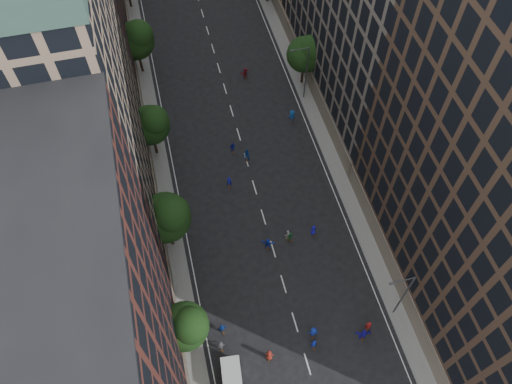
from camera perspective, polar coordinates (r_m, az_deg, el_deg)
ground at (r=67.95m, az=-1.90°, el=6.28°), size 240.00×240.00×0.00m
sidewalk_left at (r=72.49m, az=-12.65°, el=8.82°), size 4.00×105.00×0.15m
sidewalk_right at (r=75.22m, az=5.93°, el=12.22°), size 4.00×105.00×0.15m
bldg_left_a at (r=40.86m, az=-20.39°, el=-16.12°), size 14.00×22.00×30.00m
bldg_left_b at (r=52.72m, az=-22.02°, el=9.94°), size 14.00×26.00×34.00m
tree_left_1 at (r=49.39m, az=-7.98°, el=-14.92°), size 4.80×4.80×8.21m
tree_left_2 at (r=53.98m, az=-10.13°, el=-2.78°), size 5.60×5.60×9.45m
tree_left_3 at (r=63.02m, az=-11.91°, el=7.62°), size 5.00×5.00×8.58m
tree_left_4 at (r=74.67m, az=-13.53°, el=16.65°), size 5.40×5.40×9.08m
tree_right_a at (r=71.59m, az=5.76°, el=15.54°), size 5.00×5.00×8.39m
streetlamp_near at (r=52.55m, az=16.43°, el=-11.13°), size 2.64×0.22×9.06m
streetlamp_far at (r=69.62m, az=5.62°, el=13.65°), size 2.64×0.22×9.06m
cargo_van at (r=52.10m, az=-2.73°, el=-20.68°), size 2.39×4.42×2.26m
skater_1 at (r=53.60m, az=6.62°, el=-16.86°), size 0.69×0.47×1.81m
skater_3 at (r=54.00m, az=6.56°, el=-15.68°), size 1.26×0.95×1.73m
skater_4 at (r=53.94m, az=-3.87°, el=-15.29°), size 1.05×0.55×1.71m
skater_5 at (r=54.70m, az=12.17°, el=-15.61°), size 1.77×0.85×1.83m
skater_6 at (r=52.99m, az=1.52°, el=-18.15°), size 1.00×0.81×1.77m
skater_7 at (r=55.12m, az=12.72°, el=-14.69°), size 0.77×0.63×1.81m
skater_8 at (r=58.50m, az=3.58°, el=-4.92°), size 0.81×0.65×1.58m
skater_9 at (r=53.40m, az=-4.07°, el=-17.19°), size 1.21×0.89×1.67m
skater_10 at (r=58.49m, az=3.93°, el=-5.07°), size 0.95×0.62×1.50m
skater_11 at (r=57.82m, az=1.36°, el=-5.91°), size 1.62×1.04×1.67m
skater_12 at (r=59.10m, az=6.58°, el=-4.34°), size 0.86×0.64×1.60m
skater_13 at (r=62.37m, az=-3.09°, el=1.16°), size 0.75×0.59×1.81m
skater_14 at (r=64.81m, az=-1.07°, el=4.30°), size 1.09×0.95×1.92m
skater_15 at (r=69.30m, az=4.12°, el=8.64°), size 1.38×0.97×1.94m
skater_16 at (r=65.77m, az=-2.68°, el=5.10°), size 1.02×0.54×1.65m
skater_17 at (r=75.36m, az=-1.25°, el=13.44°), size 1.61×1.08×1.67m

